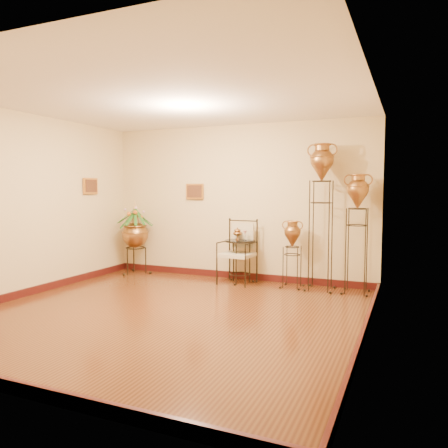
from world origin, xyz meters
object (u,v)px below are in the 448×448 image
at_px(armchair, 237,252).
at_px(side_table, 240,260).
at_px(amphora_mid, 357,233).
at_px(planter_urn, 135,232).
at_px(amphora_tall, 321,215).

height_order(armchair, side_table, armchair).
bearing_deg(side_table, amphora_mid, -0.03).
height_order(amphora_mid, armchair, amphora_mid).
bearing_deg(armchair, amphora_mid, 6.15).
relative_size(planter_urn, armchair, 1.33).
bearing_deg(amphora_tall, side_table, 179.96).
height_order(amphora_mid, planter_urn, amphora_mid).
bearing_deg(planter_urn, amphora_tall, 0.11).
distance_m(planter_urn, side_table, 2.21).
height_order(amphora_tall, planter_urn, amphora_tall).
distance_m(armchair, side_table, 0.18).
relative_size(amphora_mid, planter_urn, 1.29).
bearing_deg(amphora_mid, planter_urn, -179.91).
distance_m(amphora_tall, planter_urn, 3.60).
height_order(amphora_tall, side_table, amphora_tall).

